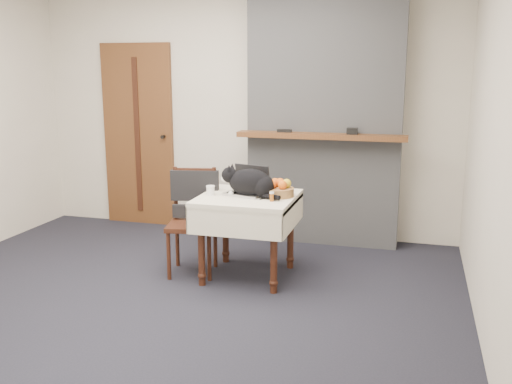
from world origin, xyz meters
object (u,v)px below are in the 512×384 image
Objects in this scene: side_table at (248,209)px; cream_jar at (210,190)px; cat at (251,183)px; pill_bottle at (272,196)px; chair at (194,206)px; laptop at (248,187)px; door at (138,135)px; fruit_basket at (279,189)px.

side_table is 9.84× the size of cream_jar.
cat is 7.01× the size of pill_bottle.
pill_bottle is 0.77m from chair.
cat is 0.59× the size of chair.
laptop is 0.42× the size of chair.
door is 7.96× the size of fruit_basket.
laptop is at bearing 122.65° from cat.
side_table is 2.08× the size of laptop.
chair is at bearing 154.10° from cream_jar.
pill_bottle is 0.30× the size of fruit_basket.
side_table is (1.67, -1.34, -0.41)m from door.
side_table is 1.46× the size of cat.
cat is (0.05, -0.08, 0.05)m from laptop.
cream_jar is (-0.30, -0.06, 0.15)m from side_table.
pill_bottle is (1.91, -1.48, -0.26)m from door.
cream_jar is (-0.34, -0.05, -0.07)m from cat.
fruit_basket is (1.92, -1.28, -0.24)m from door.
chair is (1.17, -1.30, -0.43)m from door.
laptop is 4.72× the size of cream_jar.
pill_bottle is (0.55, -0.08, -0.00)m from cream_jar.
pill_bottle is at bearing -30.26° from side_table.
chair reaches higher than pill_bottle.
side_table is 3.10× the size of fruit_basket.
fruit_basket is at bearing 12.02° from side_table.
cream_jar reaches higher than side_table.
cat reaches higher than cream_jar.
cat is 2.12× the size of fruit_basket.
side_table is at bearing -38.69° from door.
cat is at bearing -45.24° from laptop.
chair reaches higher than cream_jar.
cream_jar is at bearing -171.19° from cat.
pill_bottle is at bearing -8.66° from cream_jar.
pill_bottle is (0.26, -0.21, -0.02)m from laptop.
chair is at bearing 176.07° from cat.
fruit_basket is 0.28× the size of chair.
door is 2.18m from side_table.
laptop is at bearing -6.99° from chair.
cat is at bearing -38.36° from door.
door is 2.56× the size of side_table.
fruit_basket is at bearing 9.25° from laptop.
side_table is at bearing -167.98° from fruit_basket.
fruit_basket is (0.27, -0.02, -0.00)m from laptop.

